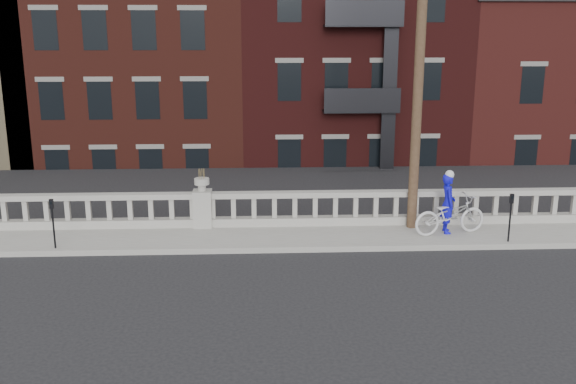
# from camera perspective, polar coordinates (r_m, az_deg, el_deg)

# --- Properties ---
(ground) EXTENTS (120.00, 120.00, 0.00)m
(ground) POSITION_cam_1_polar(r_m,az_deg,el_deg) (15.69, -8.72, -7.84)
(ground) COLOR black
(ground) RESTS_ON ground
(sidewalk) EXTENTS (32.00, 2.20, 0.15)m
(sidewalk) POSITION_cam_1_polar(r_m,az_deg,el_deg) (18.47, -7.77, -4.13)
(sidewalk) COLOR gray
(sidewalk) RESTS_ON ground
(balustrade) EXTENTS (28.00, 0.34, 1.03)m
(balustrade) POSITION_cam_1_polar(r_m,az_deg,el_deg) (19.21, -7.58, -1.64)
(balustrade) COLOR gray
(balustrade) RESTS_ON sidewalk
(planter_pedestal) EXTENTS (0.55, 0.55, 1.76)m
(planter_pedestal) POSITION_cam_1_polar(r_m,az_deg,el_deg) (19.16, -7.60, -1.09)
(planter_pedestal) COLOR gray
(planter_pedestal) RESTS_ON sidewalk
(lower_level) EXTENTS (80.00, 44.00, 20.80)m
(lower_level) POSITION_cam_1_polar(r_m,az_deg,el_deg) (37.66, -4.37, 9.29)
(lower_level) COLOR #605E59
(lower_level) RESTS_ON ground
(utility_pole) EXTENTS (1.60, 0.28, 10.00)m
(utility_pole) POSITION_cam_1_polar(r_m,az_deg,el_deg) (18.62, 11.64, 12.05)
(utility_pole) COLOR #422D1E
(utility_pole) RESTS_ON sidewalk
(parking_meter_b) EXTENTS (0.10, 0.09, 1.36)m
(parking_meter_b) POSITION_cam_1_polar(r_m,az_deg,el_deg) (18.17, -20.19, -2.17)
(parking_meter_b) COLOR black
(parking_meter_b) RESTS_ON sidewalk
(parking_meter_c) EXTENTS (0.10, 0.09, 1.36)m
(parking_meter_c) POSITION_cam_1_polar(r_m,az_deg,el_deg) (18.62, 19.18, -1.70)
(parking_meter_c) COLOR black
(parking_meter_c) RESTS_ON sidewalk
(bicycle) EXTENTS (2.28, 1.23, 1.14)m
(bicycle) POSITION_cam_1_polar(r_m,az_deg,el_deg) (18.90, 14.19, -1.97)
(bicycle) COLOR silver
(bicycle) RESTS_ON sidewalk
(cyclist) EXTENTS (0.45, 0.66, 1.73)m
(cyclist) POSITION_cam_1_polar(r_m,az_deg,el_deg) (18.95, 14.01, -0.99)
(cyclist) COLOR #110DCC
(cyclist) RESTS_ON sidewalk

